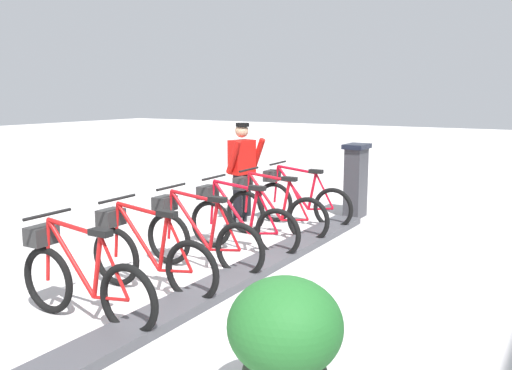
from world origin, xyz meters
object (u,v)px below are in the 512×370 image
object	(u,v)px
bike_docked_0	(299,199)
worker_near_rack	(242,169)
bike_docked_1	(271,209)
planter_bush	(285,342)
payment_kiosk	(356,179)
bike_docked_5	(80,279)
bike_docked_3	(198,236)
bike_docked_2	(238,221)
bike_docked_4	(147,255)

from	to	relation	value
bike_docked_0	worker_near_rack	size ratio (longest dim) A/B	1.04
bike_docked_0	bike_docked_1	world-z (taller)	same
planter_bush	payment_kiosk	bearing A→B (deg)	-73.12
bike_docked_5	bike_docked_0	bearing A→B (deg)	-90.00
worker_near_rack	payment_kiosk	bearing A→B (deg)	-137.17
bike_docked_3	planter_bush	xyz separation A→B (m)	(-2.37, 2.17, 0.11)
payment_kiosk	bike_docked_3	size ratio (longest dim) A/B	0.74
bike_docked_1	bike_docked_3	size ratio (longest dim) A/B	1.00
bike_docked_2	worker_near_rack	distance (m)	1.80
bike_docked_3	bike_docked_1	bearing A→B (deg)	-90.00
bike_docked_4	bike_docked_5	world-z (taller)	same
payment_kiosk	worker_near_rack	world-z (taller)	worker_near_rack
bike_docked_3	bike_docked_5	distance (m)	1.81
bike_docked_2	bike_docked_4	size ratio (longest dim) A/B	1.00
payment_kiosk	bike_docked_0	distance (m)	1.21
payment_kiosk	bike_docked_0	world-z (taller)	payment_kiosk
bike_docked_1	bike_docked_5	size ratio (longest dim) A/B	1.00
bike_docked_1	bike_docked_5	world-z (taller)	same
worker_near_rack	bike_docked_0	bearing A→B (deg)	-160.44
bike_docked_0	bike_docked_2	xyz separation A→B (m)	(0.00, 1.81, 0.00)
bike_docked_0	planter_bush	world-z (taller)	bike_docked_0
bike_docked_4	worker_near_rack	world-z (taller)	worker_near_rack
bike_docked_4	planter_bush	world-z (taller)	bike_docked_4
bike_docked_4	planter_bush	bearing A→B (deg)	151.83
bike_docked_0	bike_docked_1	bearing A→B (deg)	90.00
payment_kiosk	planter_bush	size ratio (longest dim) A/B	1.32
bike_docked_3	bike_docked_4	distance (m)	0.90
bike_docked_3	planter_bush	bearing A→B (deg)	137.49
worker_near_rack	planter_bush	world-z (taller)	worker_near_rack
bike_docked_0	bike_docked_5	xyz separation A→B (m)	(0.00, 4.52, 0.00)
bike_docked_0	planter_bush	size ratio (longest dim) A/B	1.77
bike_docked_1	bike_docked_5	distance (m)	3.61
worker_near_rack	bike_docked_4	bearing A→B (deg)	105.15
payment_kiosk	bike_docked_2	world-z (taller)	payment_kiosk
worker_near_rack	bike_docked_5	bearing A→B (deg)	102.00
bike_docked_1	bike_docked_2	xyz separation A→B (m)	(0.00, 0.90, 0.00)
payment_kiosk	bike_docked_3	distance (m)	3.80
bike_docked_0	bike_docked_1	xyz separation A→B (m)	(0.00, 0.90, 0.00)
bike_docked_4	payment_kiosk	bearing A→B (deg)	-97.01
bike_docked_2	worker_near_rack	size ratio (longest dim) A/B	1.04
planter_bush	bike_docked_0	bearing A→B (deg)	-64.11
bike_docked_2	worker_near_rack	xyz separation A→B (m)	(0.89, -1.49, 0.48)
planter_bush	bike_docked_4	bearing A→B (deg)	-28.17
bike_docked_1	planter_bush	bearing A→B (deg)	120.77
payment_kiosk	planter_bush	world-z (taller)	payment_kiosk
payment_kiosk	bike_docked_5	bearing A→B (deg)	84.12
bike_docked_4	planter_bush	xyz separation A→B (m)	(-2.37, 1.27, 0.11)
bike_docked_3	bike_docked_5	bearing A→B (deg)	90.00
bike_docked_3	planter_bush	distance (m)	3.21
bike_docked_3	worker_near_rack	distance (m)	2.60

